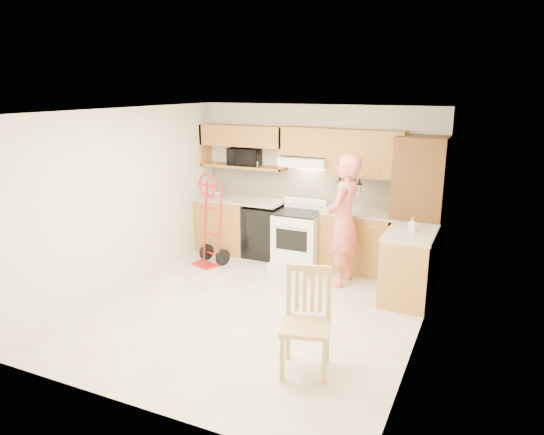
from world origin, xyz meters
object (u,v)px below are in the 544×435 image
Objects in this scene: microwave at (245,157)px; hand_truck at (208,224)px; range at (297,235)px; person at (344,221)px; dining_chair at (306,323)px.

hand_truck is at bearing -109.65° from microwave.
microwave is 1.64m from range.
person is 2.44m from dining_chair.
person is at bearing 83.73° from dining_chair.
dining_chair reaches higher than range.
person reaches higher than microwave.
person reaches higher than hand_truck.
microwave is at bearing 159.58° from range.
dining_chair is (0.35, -2.38, -0.41)m from person.
microwave reaches higher than hand_truck.
dining_chair is at bearing -24.66° from hand_truck.
hand_truck is at bearing 123.28° from dining_chair.
hand_truck is at bearing -83.47° from person.
person is 1.79× the size of dining_chair.
microwave is 1.33m from hand_truck.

